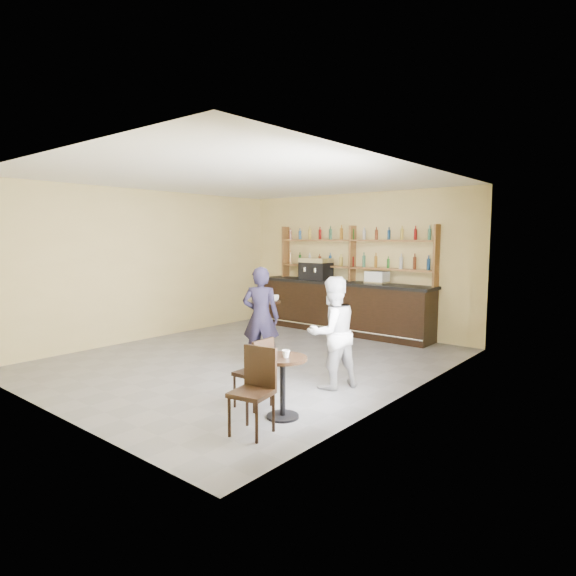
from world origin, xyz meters
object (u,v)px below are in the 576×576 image
Objects in this scene: bar_counter at (342,307)px; chair_west at (253,372)px; patron_second at (332,332)px; pedestal_table at (266,330)px; cafe_table at (283,387)px; chair_south at (251,392)px; pastry_case at (377,278)px; espresso_machine at (316,269)px; man_main at (261,317)px.

chair_west is (1.78, -4.86, -0.13)m from bar_counter.
chair_west is 1.41m from patron_second.
pedestal_table is 2.44m from chair_west.
cafe_table is at bearing -64.58° from bar_counter.
chair_south is 2.02m from patron_second.
cafe_table is (2.33, -4.91, -0.21)m from bar_counter.
cafe_table is at bearing 83.83° from chair_south.
chair_west is 0.56× the size of patron_second.
pastry_case is 0.47× the size of chair_south.
pastry_case is at bearing -0.69° from espresso_machine.
bar_counter reaches higher than pedestal_table.
cafe_table is (1.45, -4.91, -0.94)m from pastry_case.
man_main is at bearing 119.62° from chair_south.
pedestal_table reaches higher than chair_west.
bar_counter is at bearing -126.81° from patron_second.
bar_counter is 2.67× the size of patron_second.
espresso_machine is (-0.77, 0.00, 0.85)m from bar_counter.
patron_second is (1.55, -0.14, -0.04)m from man_main.
man_main is 2.37m from cafe_table.
pedestal_table is 1.96m from patron_second.
man_main is at bearing -57.06° from pedestal_table.
pedestal_table is at bearing -71.11° from espresso_machine.
man_main reaches higher than chair_south.
man_main reaches higher than patron_second.
espresso_machine is 6.41m from chair_south.
patron_second is at bearing 143.99° from man_main.
patron_second reaches higher than bar_counter.
pastry_case reaches higher than bar_counter.
espresso_machine is 3.69m from man_main.
pastry_case is 3.78m from patron_second.
pastry_case is at bearing -171.54° from chair_west.
cafe_table is 0.46× the size of patron_second.
patron_second reaches higher than pastry_case.
espresso_machine is 4.61m from patron_second.
bar_counter is at bearing 115.42° from cafe_table.
chair_south is at bearing -85.24° from cafe_table.
patron_second reaches higher than chair_south.
bar_counter is at bearing -111.22° from man_main.
pastry_case is 0.28× the size of patron_second.
pedestal_table is 0.62× the size of man_main.
chair_south reaches higher than cafe_table.
chair_west is at bearing -69.85° from bar_counter.
cafe_table is at bearing 82.77° from chair_west.
chair_west is at bearing 7.82° from patron_second.
pedestal_table is at bearing -101.70° from pastry_case.
chair_south is 0.59× the size of patron_second.
espresso_machine is 0.94× the size of cafe_table.
chair_south is (1.50, -5.51, -0.84)m from pastry_case.
man_main is 2.81m from chair_south.
cafe_table is at bearing -43.80° from pedestal_table.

